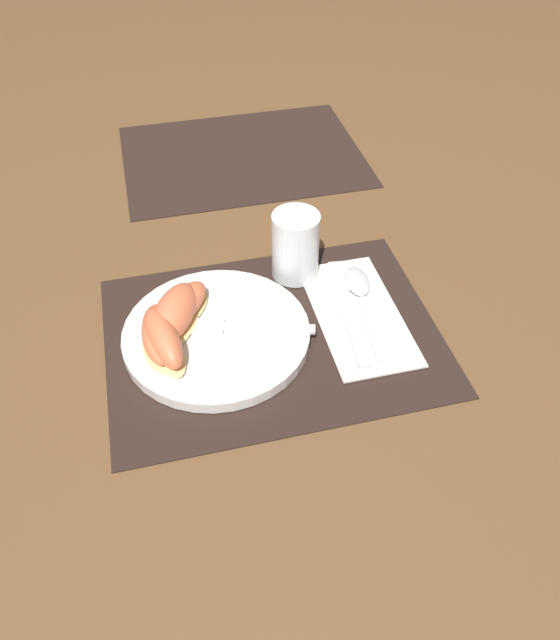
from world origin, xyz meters
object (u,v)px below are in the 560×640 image
(citrus_wedge_1, at_px, (174,315))
(citrus_wedge_2, at_px, (160,333))
(fork, at_px, (230,327))
(juice_glass, at_px, (295,249))
(spoon, at_px, (361,293))
(knife, at_px, (349,314))
(citrus_wedge_0, at_px, (179,310))
(plate, at_px, (217,335))
(citrus_wedge_3, at_px, (163,340))

(citrus_wedge_1, bearing_deg, citrus_wedge_2, -131.46)
(fork, relative_size, citrus_wedge_1, 1.53)
(juice_glass, height_order, citrus_wedge_1, juice_glass)
(spoon, bearing_deg, fork, -170.02)
(knife, bearing_deg, citrus_wedge_0, 171.07)
(plate, relative_size, fork, 1.29)
(knife, xyz_separation_m, citrus_wedge_2, (-0.25, -0.00, 0.03))
(spoon, bearing_deg, knife, -130.00)
(spoon, bearing_deg, citrus_wedge_3, -169.42)
(spoon, bearing_deg, citrus_wedge_0, 179.62)
(spoon, relative_size, citrus_wedge_1, 1.53)
(plate, bearing_deg, knife, -0.44)
(spoon, height_order, citrus_wedge_2, citrus_wedge_2)
(plate, relative_size, spoon, 1.29)
(juice_glass, distance_m, citrus_wedge_1, 0.20)
(plate, distance_m, knife, 0.18)
(citrus_wedge_1, bearing_deg, citrus_wedge_3, -114.60)
(knife, height_order, fork, fork)
(juice_glass, bearing_deg, spoon, -44.18)
(citrus_wedge_0, height_order, citrus_wedge_2, citrus_wedge_2)
(knife, distance_m, citrus_wedge_0, 0.23)
(knife, relative_size, citrus_wedge_0, 1.77)
(fork, height_order, citrus_wedge_1, citrus_wedge_1)
(knife, xyz_separation_m, spoon, (0.03, 0.03, 0.00))
(juice_glass, bearing_deg, plate, -141.46)
(fork, height_order, citrus_wedge_2, citrus_wedge_2)
(plate, distance_m, spoon, 0.21)
(plate, bearing_deg, fork, -4.85)
(juice_glass, distance_m, knife, 0.12)
(citrus_wedge_3, bearing_deg, citrus_wedge_1, 65.40)
(plate, relative_size, citrus_wedge_1, 1.98)
(fork, bearing_deg, plate, 175.15)
(citrus_wedge_0, bearing_deg, citrus_wedge_3, -115.12)
(spoon, xyz_separation_m, citrus_wedge_1, (-0.26, -0.01, 0.03))
(plate, xyz_separation_m, citrus_wedge_3, (-0.07, -0.02, 0.03))
(citrus_wedge_1, xyz_separation_m, citrus_wedge_3, (-0.02, -0.04, -0.00))
(spoon, relative_size, citrus_wedge_0, 1.60)
(fork, distance_m, citrus_wedge_2, 0.09)
(citrus_wedge_0, distance_m, citrus_wedge_2, 0.05)
(citrus_wedge_3, bearing_deg, juice_glass, 32.04)
(knife, bearing_deg, plate, 179.56)
(knife, bearing_deg, juice_glass, 114.08)
(fork, bearing_deg, knife, 0.05)
(juice_glass, relative_size, fork, 0.53)
(fork, height_order, citrus_wedge_0, citrus_wedge_0)
(juice_glass, xyz_separation_m, knife, (0.05, -0.11, -0.04))
(plate, bearing_deg, citrus_wedge_3, -163.82)
(fork, bearing_deg, citrus_wedge_1, 161.72)
(fork, distance_m, citrus_wedge_3, 0.09)
(citrus_wedge_3, bearing_deg, plate, 16.18)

